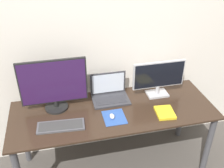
{
  "coord_description": "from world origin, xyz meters",
  "views": [
    {
      "loc": [
        -0.45,
        -1.54,
        2.19
      ],
      "look_at": [
        0.0,
        0.42,
        0.96
      ],
      "focal_mm": 42.0,
      "sensor_mm": 36.0,
      "label": 1
    }
  ],
  "objects_px": {
    "laptop": "(110,93)",
    "keyboard": "(61,126)",
    "book": "(165,113)",
    "monitor_left": "(54,85)",
    "mouse": "(112,116)",
    "monitor_right": "(159,77)"
  },
  "relations": [
    {
      "from": "laptop",
      "to": "book",
      "type": "height_order",
      "value": "laptop"
    },
    {
      "from": "keyboard",
      "to": "mouse",
      "type": "height_order",
      "value": "mouse"
    },
    {
      "from": "laptop",
      "to": "keyboard",
      "type": "distance_m",
      "value": 0.59
    },
    {
      "from": "laptop",
      "to": "mouse",
      "type": "distance_m",
      "value": 0.32
    },
    {
      "from": "mouse",
      "to": "book",
      "type": "height_order",
      "value": "mouse"
    },
    {
      "from": "book",
      "to": "mouse",
      "type": "bearing_deg",
      "value": 174.72
    },
    {
      "from": "keyboard",
      "to": "monitor_left",
      "type": "bearing_deg",
      "value": 94.32
    },
    {
      "from": "monitor_right",
      "to": "mouse",
      "type": "relative_size",
      "value": 7.72
    },
    {
      "from": "monitor_left",
      "to": "monitor_right",
      "type": "bearing_deg",
      "value": 0.0
    },
    {
      "from": "monitor_right",
      "to": "mouse",
      "type": "distance_m",
      "value": 0.61
    },
    {
      "from": "keyboard",
      "to": "book",
      "type": "relative_size",
      "value": 1.96
    },
    {
      "from": "monitor_left",
      "to": "book",
      "type": "height_order",
      "value": "monitor_left"
    },
    {
      "from": "monitor_left",
      "to": "mouse",
      "type": "distance_m",
      "value": 0.58
    },
    {
      "from": "laptop",
      "to": "keyboard",
      "type": "height_order",
      "value": "laptop"
    },
    {
      "from": "mouse",
      "to": "keyboard",
      "type": "bearing_deg",
      "value": -178.08
    },
    {
      "from": "monitor_right",
      "to": "mouse",
      "type": "height_order",
      "value": "monitor_right"
    },
    {
      "from": "mouse",
      "to": "book",
      "type": "xyz_separation_m",
      "value": [
        0.48,
        -0.04,
        -0.01
      ]
    },
    {
      "from": "monitor_right",
      "to": "mouse",
      "type": "bearing_deg",
      "value": -153.09
    },
    {
      "from": "monitor_left",
      "to": "mouse",
      "type": "xyz_separation_m",
      "value": [
        0.47,
        -0.27,
        -0.23
      ]
    },
    {
      "from": "laptop",
      "to": "book",
      "type": "relative_size",
      "value": 1.69
    },
    {
      "from": "monitor_right",
      "to": "keyboard",
      "type": "height_order",
      "value": "monitor_right"
    },
    {
      "from": "laptop",
      "to": "keyboard",
      "type": "bearing_deg",
      "value": -146.47
    }
  ]
}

